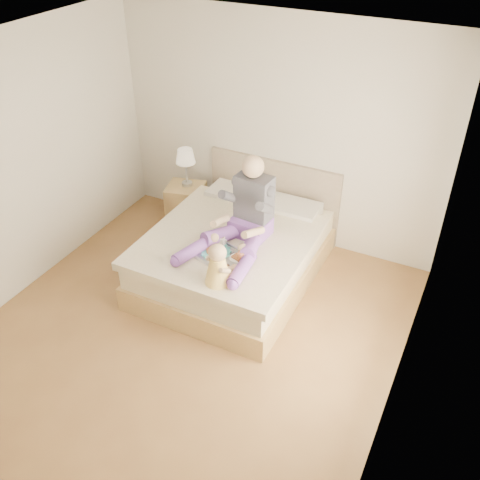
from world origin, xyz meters
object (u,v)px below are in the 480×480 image
at_px(tray, 223,255).
at_px(adult, 244,218).
at_px(baby, 219,267).
at_px(nightstand, 187,205).
at_px(bed, 237,250).

bearing_deg(tray, adult, 98.84).
xyz_separation_m(adult, tray, (-0.05, -0.37, -0.24)).
relative_size(tray, baby, 1.38).
bearing_deg(nightstand, bed, -45.24).
xyz_separation_m(tray, baby, (0.15, -0.35, 0.14)).
height_order(bed, baby, baby).
distance_m(bed, baby, 1.03).
distance_m(bed, adult, 0.61).
height_order(adult, tray, adult).
bearing_deg(nightstand, baby, -63.43).
bearing_deg(bed, tray, -78.51).
bearing_deg(baby, nightstand, 158.71).
distance_m(nightstand, adult, 1.58).
bearing_deg(nightstand, adult, -47.44).
relative_size(nightstand, baby, 1.30).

